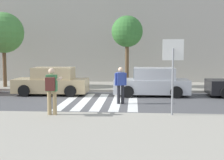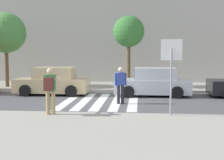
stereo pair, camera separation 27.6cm
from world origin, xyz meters
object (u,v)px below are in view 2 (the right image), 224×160
Objects in this scene: stop_sign at (171,60)px; street_tree_west at (6,33)px; photographer_with_backpack at (50,87)px; parked_car_tan at (53,82)px; parked_car_silver at (153,83)px; pedestrian_crossing at (121,83)px; street_tree_center at (129,32)px.

stop_sign is 12.82m from street_tree_west.
photographer_with_backpack is (-4.42, -0.33, -1.00)m from stop_sign.
parked_car_tan and parked_car_silver have the same top height.
parked_car_tan is (-4.00, 2.72, -0.25)m from pedestrian_crossing.
stop_sign reaches higher than parked_car_tan.
parked_car_silver is at bearing 59.32° from pedestrian_crossing.
parked_car_tan is at bearing 180.00° from parked_car_silver.
parked_car_tan is at bearing -145.32° from street_tree_center.
pedestrian_crossing is at bearing 123.87° from stop_sign.
photographer_with_backpack is at bearing -75.05° from parked_car_tan.
photographer_with_backpack is at bearing -123.34° from parked_car_silver.
stop_sign is at bearing -43.59° from parked_car_tan.
pedestrian_crossing reaches higher than parked_car_silver.
street_tree_center is at bearing 3.43° from street_tree_west.
street_tree_west is at bearing 140.19° from stop_sign.
parked_car_tan is (-6.04, 5.75, -1.44)m from stop_sign.
stop_sign is at bearing -77.79° from street_tree_center.
street_tree_west is (-9.79, 8.16, 1.45)m from stop_sign.
street_tree_west reaches higher than photographer_with_backpack.
street_tree_center is at bearing 102.21° from stop_sign.
street_tree_west is at bearing 147.27° from parked_car_tan.
parked_car_tan is 5.86m from street_tree_center.
stop_sign is 0.61× the size of street_tree_center.
parked_car_tan is 1.00× the size of parked_car_silver.
parked_car_silver is 4.37m from street_tree_center.
stop_sign is 8.46m from parked_car_tan.
photographer_with_backpack is at bearing -57.66° from street_tree_west.
street_tree_center is (0.16, 5.60, 2.69)m from pedestrian_crossing.
stop_sign is 8.96m from street_tree_center.
photographer_with_backpack is at bearing -175.77° from stop_sign.
street_tree_center reaches higher than stop_sign.
parked_car_tan is at bearing 136.41° from stop_sign.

